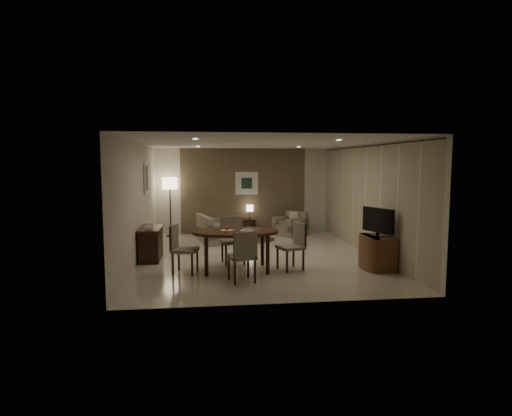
{
  "coord_description": "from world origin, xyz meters",
  "views": [
    {
      "loc": [
        -1.25,
        -10.03,
        2.23
      ],
      "look_at": [
        0.0,
        0.2,
        1.15
      ],
      "focal_mm": 30.0,
      "sensor_mm": 36.0,
      "label": 1
    }
  ],
  "objects": [
    {
      "name": "side_table",
      "position": [
        0.17,
        3.25,
        0.24
      ],
      "size": [
        0.37,
        0.37,
        0.48
      ],
      "primitive_type": null,
      "color": "black",
      "rests_on": "floor"
    },
    {
      "name": "table_lamp",
      "position": [
        0.17,
        3.25,
        0.73
      ],
      "size": [
        0.22,
        0.22,
        0.5
      ],
      "primitive_type": null,
      "color": "#FFEAC1",
      "rests_on": "side_table"
    },
    {
      "name": "round_rug",
      "position": [
        0.17,
        2.29,
        0.01
      ],
      "size": [
        1.27,
        1.27,
        0.01
      ],
      "primitive_type": "cylinder",
      "color": "#393120",
      "rests_on": "floor"
    },
    {
      "name": "chair_right",
      "position": [
        0.53,
        -1.37,
        0.49
      ],
      "size": [
        0.61,
        0.61,
        0.98
      ],
      "primitive_type": null,
      "rotation": [
        0.0,
        0.0,
        -1.23
      ],
      "color": "gray",
      "rests_on": "floor"
    },
    {
      "name": "downlight_nl",
      "position": [
        -1.4,
        -1.8,
        2.69
      ],
      "size": [
        0.1,
        0.1,
        0.01
      ],
      "primitive_type": "cylinder",
      "color": "white",
      "rests_on": "ceiling"
    },
    {
      "name": "flat_tv",
      "position": [
        2.38,
        -1.5,
        1.02
      ],
      "size": [
        0.36,
        0.85,
        0.6
      ],
      "primitive_type": null,
      "rotation": [
        0.0,
        0.0,
        0.35
      ],
      "color": "black",
      "rests_on": "tv_cabinet"
    },
    {
      "name": "curtain_rod",
      "position": [
        2.68,
        0.0,
        2.64
      ],
      "size": [
        0.03,
        6.8,
        0.03
      ],
      "primitive_type": "cylinder",
      "rotation": [
        1.57,
        0.0,
        0.0
      ],
      "color": "black",
      "rests_on": "wall_right"
    },
    {
      "name": "dining_table",
      "position": [
        -0.61,
        -1.3,
        0.42
      ],
      "size": [
        1.78,
        1.12,
        0.84
      ],
      "primitive_type": null,
      "color": "#452916",
      "rests_on": "floor"
    },
    {
      "name": "art_left_frame",
      "position": [
        -2.72,
        1.2,
        1.85
      ],
      "size": [
        0.03,
        0.6,
        0.8
      ],
      "primitive_type": "cube",
      "color": "silver",
      "rests_on": "wall_left"
    },
    {
      "name": "curtain_wall",
      "position": [
        2.68,
        0.0,
        1.32
      ],
      "size": [
        0.08,
        6.7,
        2.58
      ],
      "primitive_type": null,
      "color": "#BBAF92",
      "rests_on": "wall_right"
    },
    {
      "name": "sofa",
      "position": [
        -0.95,
        2.15,
        0.37
      ],
      "size": [
        1.72,
        1.13,
        0.74
      ],
      "primitive_type": null,
      "rotation": [
        0.0,
        0.0,
        1.8
      ],
      "color": "gray",
      "rests_on": "floor"
    },
    {
      "name": "tv_cabinet",
      "position": [
        2.4,
        -1.5,
        0.35
      ],
      "size": [
        0.48,
        0.9,
        0.7
      ],
      "primitive_type": null,
      "color": "brown",
      "rests_on": "floor"
    },
    {
      "name": "plate_b",
      "position": [
        -0.39,
        -1.35,
        0.84
      ],
      "size": [
        0.26,
        0.26,
        0.02
      ],
      "primitive_type": "cylinder",
      "color": "white",
      "rests_on": "dining_table"
    },
    {
      "name": "floor_lamp",
      "position": [
        -2.28,
        3.15,
        0.9
      ],
      "size": [
        0.46,
        0.46,
        1.8
      ],
      "primitive_type": null,
      "color": "#FFE5B7",
      "rests_on": "floor"
    },
    {
      "name": "chair_left",
      "position": [
        -1.65,
        -1.4,
        0.49
      ],
      "size": [
        0.58,
        0.58,
        0.99
      ],
      "primitive_type": null,
      "rotation": [
        0.0,
        0.0,
        1.32
      ],
      "color": "gray",
      "rests_on": "floor"
    },
    {
      "name": "telephone",
      "position": [
        -2.49,
        -0.3,
        0.8
      ],
      "size": [
        0.2,
        0.14,
        0.09
      ],
      "primitive_type": null,
      "color": "white",
      "rests_on": "console_desk"
    },
    {
      "name": "art_back_frame",
      "position": [
        0.1,
        3.46,
        1.6
      ],
      "size": [
        0.72,
        0.03,
        0.72
      ],
      "primitive_type": "cube",
      "color": "silver",
      "rests_on": "wall_back"
    },
    {
      "name": "art_left_canvas",
      "position": [
        -2.71,
        1.2,
        1.85
      ],
      "size": [
        0.01,
        0.46,
        0.64
      ],
      "primitive_type": "cube",
      "color": "gray",
      "rests_on": "wall_left"
    },
    {
      "name": "downlight_fl",
      "position": [
        -1.4,
        1.8,
        2.69
      ],
      "size": [
        0.1,
        0.1,
        0.01
      ],
      "primitive_type": "cylinder",
      "color": "white",
      "rests_on": "ceiling"
    },
    {
      "name": "napkin",
      "position": [
        -0.39,
        -1.35,
        0.87
      ],
      "size": [
        0.12,
        0.08,
        0.03
      ],
      "primitive_type": "cube",
      "color": "white",
      "rests_on": "plate_b"
    },
    {
      "name": "downlight_nr",
      "position": [
        1.4,
        -1.8,
        2.69
      ],
      "size": [
        0.1,
        0.1,
        0.01
      ],
      "primitive_type": "cylinder",
      "color": "white",
      "rests_on": "ceiling"
    },
    {
      "name": "armchair",
      "position": [
        1.38,
        2.83,
        0.37
      ],
      "size": [
        1.11,
        1.12,
        0.73
      ],
      "primitive_type": null,
      "rotation": [
        0.0,
        0.0,
        -0.97
      ],
      "color": "gray",
      "rests_on": "floor"
    },
    {
      "name": "taupe_accent",
      "position": [
        0.0,
        3.48,
        1.35
      ],
      "size": [
        3.96,
        0.03,
        2.7
      ],
      "primitive_type": "cube",
      "color": "brown",
      "rests_on": "wall_back"
    },
    {
      "name": "room_shell",
      "position": [
        0.0,
        0.4,
        1.35
      ],
      "size": [
        5.5,
        7.0,
        2.7
      ],
      "color": "beige",
      "rests_on": "ground"
    },
    {
      "name": "plate_a",
      "position": [
        -0.79,
        -1.25,
        0.84
      ],
      "size": [
        0.26,
        0.26,
        0.02
      ],
      "primitive_type": "cylinder",
      "color": "white",
      "rests_on": "dining_table"
    },
    {
      "name": "fruit_apple",
      "position": [
        -0.79,
        -1.25,
        0.9
      ],
      "size": [
        0.09,
        0.09,
        0.09
      ],
      "primitive_type": "sphere",
      "color": "red",
      "rests_on": "plate_a"
    },
    {
      "name": "chair_far",
      "position": [
        -0.62,
        -0.63,
        0.52
      ],
      "size": [
        0.57,
        0.57,
        1.04
      ],
      "primitive_type": null,
      "rotation": [
        0.0,
        0.0,
        0.15
      ],
      "color": "gray",
      "rests_on": "floor"
    },
    {
      "name": "downlight_fr",
      "position": [
        1.4,
        1.8,
        2.69
      ],
      "size": [
        0.1,
        0.1,
        0.01
      ],
      "primitive_type": "cylinder",
      "color": "white",
      "rests_on": "ceiling"
    },
    {
      "name": "chair_near",
      "position": [
        -0.56,
        -2.15,
        0.49
      ],
      "size": [
        0.57,
        0.57,
        0.98
      ],
      "primitive_type": null,
      "rotation": [
        0.0,
        0.0,
        3.37
      ],
      "color": "gray",
      "rests_on": "floor"
    },
    {
      "name": "art_back_canvas",
      "position": [
        0.1,
        3.44,
        1.6
      ],
      "size": [
        0.34,
        0.01,
        0.34
      ],
      "primitive_type": "cube",
      "color": "#1C3226",
      "rests_on": "wall_back"
    },
    {
      "name": "console_desk",
      "position": [
        -2.49,
        0.0,
        0.38
      ],
      "size": [
        0.48,
        1.2,
        0.75
      ],
      "primitive_type": null,
      "color": "#452916",
      "rests_on": "floor"
    }
  ]
}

